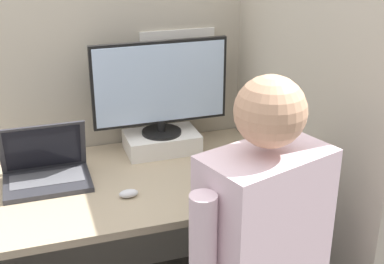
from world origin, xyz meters
The scene contains 9 objects.
cubicle_panel_back centered at (0.00, 0.75, 0.84)m, with size 1.80×0.05×1.67m.
cubicle_panel_right centered at (0.68, 0.29, 0.83)m, with size 0.04×1.37×1.67m.
desk centered at (0.00, 0.36, 0.53)m, with size 1.30×0.73×0.71m.
paper_box centered at (0.24, 0.59, 0.75)m, with size 0.32×0.20×0.08m.
monitor centered at (0.24, 0.59, 1.01)m, with size 0.59×0.17×0.41m.
laptop centered at (-0.27, 0.44, 0.76)m, with size 0.33×0.23×0.24m.
mouse centered at (0.01, 0.22, 0.73)m, with size 0.07×0.04×0.03m.
stapler centered at (0.57, 0.30, 0.74)m, with size 0.04×0.13×0.05m.
carrot_toy centered at (0.31, 0.13, 0.74)m, with size 0.05×0.13×0.05m.
Camera 1 is at (-0.30, -1.52, 1.72)m, focal length 50.00 mm.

